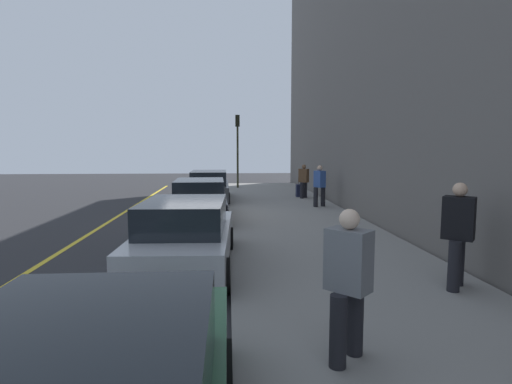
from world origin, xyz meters
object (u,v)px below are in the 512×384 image
parked_car_black (200,201)px  pedestrian_brown_coat (304,180)px  parked_car_silver (185,236)px  rolling_suitcase (298,190)px  traffic_light_pole (238,139)px  pedestrian_blue_coat (320,185)px  pedestrian_grey_coat (348,281)px  parked_car_charcoal (209,187)px  pedestrian_black_coat (458,232)px

parked_car_black → pedestrian_brown_coat: size_ratio=2.67×
parked_car_silver → rolling_suitcase: size_ratio=4.66×
parked_car_black → parked_car_silver: bearing=-179.2°
traffic_light_pole → rolling_suitcase: size_ratio=4.51×
pedestrian_blue_coat → pedestrian_grey_coat: bearing=168.7°
parked_car_charcoal → pedestrian_brown_coat: (0.36, -4.56, 0.26)m
parked_car_black → pedestrian_black_coat: (-7.34, -4.88, 0.37)m
parked_car_charcoal → rolling_suitcase: bearing=-78.5°
parked_car_silver → pedestrian_blue_coat: 9.51m
parked_car_charcoal → pedestrian_brown_coat: bearing=-85.5°
parked_car_silver → pedestrian_blue_coat: pedestrian_blue_coat is taller
pedestrian_blue_coat → traffic_light_pole: bearing=20.5°
traffic_light_pole → parked_car_silver: bearing=174.9°
parked_car_charcoal → pedestrian_grey_coat: (-14.89, -2.21, 0.32)m
parked_car_charcoal → pedestrian_blue_coat: bearing=-118.9°
pedestrian_blue_coat → pedestrian_brown_coat: bearing=2.2°
pedestrian_brown_coat → pedestrian_black_coat: 12.99m
parked_car_black → pedestrian_black_coat: 8.82m
pedestrian_brown_coat → pedestrian_blue_coat: 2.94m
pedestrian_grey_coat → pedestrian_blue_coat: 12.56m
pedestrian_grey_coat → traffic_light_pole: bearing=2.0°
pedestrian_grey_coat → pedestrian_brown_coat: size_ratio=1.07×
parked_car_black → pedestrian_black_coat: pedestrian_black_coat is taller
parked_car_silver → parked_car_black: same height
pedestrian_grey_coat → traffic_light_pole: (20.85, 0.72, 2.06)m
pedestrian_brown_coat → pedestrian_grey_coat: bearing=171.2°
pedestrian_grey_coat → pedestrian_black_coat: (2.26, -2.59, 0.05)m
pedestrian_black_coat → rolling_suitcase: size_ratio=1.87×
pedestrian_grey_coat → rolling_suitcase: pedestrian_grey_coat is taller
parked_car_silver → traffic_light_pole: bearing=-5.1°
parked_car_black → pedestrian_grey_coat: pedestrian_grey_coat is taller
parked_car_black → pedestrian_brown_coat: bearing=-39.4°
pedestrian_blue_coat → parked_car_charcoal: bearing=61.1°
parked_car_charcoal → pedestrian_blue_coat: 5.35m
parked_car_charcoal → traffic_light_pole: (5.96, -1.49, 2.38)m
parked_car_charcoal → pedestrian_blue_coat: pedestrian_blue_coat is taller
parked_car_silver → parked_car_charcoal: bearing=-0.0°
pedestrian_grey_coat → pedestrian_brown_coat: pedestrian_grey_coat is taller
parked_car_charcoal → pedestrian_black_coat: 13.52m
rolling_suitcase → pedestrian_grey_coat: bearing=172.1°
parked_car_black → parked_car_charcoal: (5.29, -0.08, 0.00)m
pedestrian_brown_coat → rolling_suitcase: 0.79m
pedestrian_grey_coat → pedestrian_blue_coat: pedestrian_grey_coat is taller
parked_car_silver → pedestrian_brown_coat: (11.21, -4.57, 0.26)m
parked_car_silver → pedestrian_brown_coat: 12.10m
pedestrian_blue_coat → rolling_suitcase: 3.53m
pedestrian_grey_coat → pedestrian_brown_coat: (15.25, -2.35, -0.06)m
pedestrian_brown_coat → pedestrian_blue_coat: size_ratio=0.96×
traffic_light_pole → rolling_suitcase: 6.42m
pedestrian_black_coat → traffic_light_pole: size_ratio=0.41×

